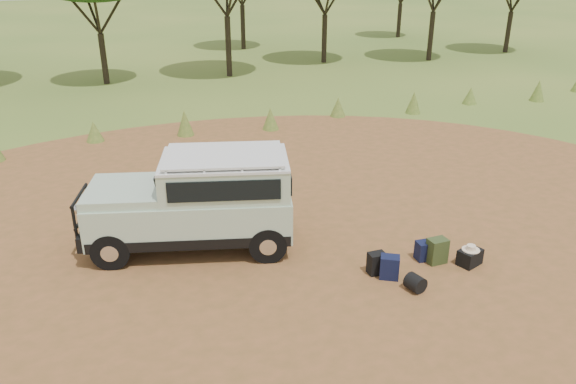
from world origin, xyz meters
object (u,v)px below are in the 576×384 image
object	(u,v)px
safari_vehicle	(198,204)
backpack_black	(377,263)
backpack_olive	(437,251)
hard_case	(470,257)
backpack_navy	(390,267)
walking_staff	(136,226)
duffel_navy	(425,251)

from	to	relation	value
safari_vehicle	backpack_black	world-z (taller)	safari_vehicle
backpack_olive	hard_case	world-z (taller)	backpack_olive
safari_vehicle	backpack_navy	size ratio (longest dim) A/B	9.57
backpack_black	hard_case	xyz separation A→B (m)	(1.97, -0.37, -0.06)
walking_staff	backpack_navy	bearing A→B (deg)	-55.62
safari_vehicle	walking_staff	xyz separation A→B (m)	(-1.31, 0.04, -0.32)
backpack_olive	walking_staff	bearing A→B (deg)	155.98
safari_vehicle	duffel_navy	bearing A→B (deg)	-11.49
walking_staff	duffel_navy	world-z (taller)	walking_staff
walking_staff	backpack_black	size ratio (longest dim) A/B	3.15
backpack_olive	hard_case	bearing A→B (deg)	-28.95
walking_staff	duffel_navy	size ratio (longest dim) A/B	3.50
safari_vehicle	duffel_navy	distance (m)	4.91
backpack_navy	hard_case	world-z (taller)	backpack_navy
backpack_navy	backpack_olive	bearing A→B (deg)	39.44
backpack_olive	duffel_navy	distance (m)	0.26
safari_vehicle	duffel_navy	world-z (taller)	safari_vehicle
backpack_navy	walking_staff	bearing A→B (deg)	-179.18
backpack_navy	backpack_olive	xyz separation A→B (m)	(1.22, 0.18, 0.03)
backpack_navy	safari_vehicle	bearing A→B (deg)	172.21
safari_vehicle	hard_case	distance (m)	5.80
walking_staff	backpack_olive	world-z (taller)	walking_staff
walking_staff	duffel_navy	distance (m)	6.07
backpack_black	backpack_navy	xyz separation A→B (m)	(0.16, -0.24, 0.01)
backpack_navy	backpack_olive	size ratio (longest dim) A/B	0.89
backpack_navy	hard_case	bearing A→B (deg)	26.80
safari_vehicle	backpack_olive	size ratio (longest dim) A/B	8.56
walking_staff	hard_case	distance (m)	6.96
backpack_black	safari_vehicle	bearing A→B (deg)	143.72
backpack_olive	duffel_navy	size ratio (longest dim) A/B	1.31
safari_vehicle	walking_staff	distance (m)	1.35
safari_vehicle	hard_case	xyz separation A→B (m)	(5.05, -2.72, -0.86)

